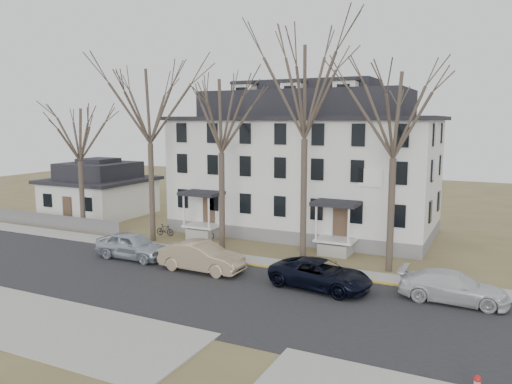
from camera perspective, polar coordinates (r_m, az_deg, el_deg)
The scene contains 19 objects.
ground at distance 24.77m, azimuth -5.15°, elevation -13.04°, with size 120.00×120.00×0.00m, color olive.
main_road at distance 26.38m, azimuth -2.86°, elevation -11.65°, with size 120.00×10.00×0.04m, color #27272A.
far_sidewalk at distance 31.50m, azimuth 2.47°, elevation -8.33°, with size 120.00×2.00×0.08m, color #A09F97.
near_sidewalk_left at distance 26.42m, azimuth -26.60°, elevation -12.52°, with size 20.00×5.00×0.08m, color #A09F97.
yellow_curb at distance 29.12m, azimuth 10.94°, elevation -9.87°, with size 14.00×0.25×0.06m, color gold.
boarding_house at distance 40.35m, azimuth 5.58°, elevation 3.07°, with size 20.80×12.36×12.05m.
small_house at distance 49.78m, azimuth -17.43°, elevation 0.07°, with size 8.70×8.70×5.00m.
fence at distance 45.00m, azimuth -22.06°, elevation -3.89°, with size 14.00×0.06×1.20m, color gray.
tree_far_left at distance 37.46m, azimuth -12.13°, elevation 10.14°, with size 8.40×8.40×13.72m.
tree_mid_left at distance 34.08m, azimuth -4.02°, elevation 9.26°, with size 7.80×7.80×12.74m.
tree_center at distance 31.57m, azimuth 5.64°, elevation 12.02°, with size 9.00×9.00×14.70m.
tree_mid_right at distance 30.03m, azimuth 15.61°, elevation 9.13°, with size 7.80×7.80×12.74m.
tree_bungalow at distance 42.11m, azimuth -19.60°, elevation 6.59°, with size 6.60×6.60×10.78m.
car_silver at distance 33.53m, azimuth -13.94°, elevation -6.02°, with size 2.04×5.06×1.72m, color #A7B3BD.
car_tan at distance 30.11m, azimuth -6.22°, elevation -7.44°, with size 1.83×5.25×1.73m, color tan.
car_navy at distance 27.22m, azimuth 7.38°, elevation -9.38°, with size 2.54×5.51×1.53m, color black.
car_white at distance 26.94m, azimuth 21.59°, elevation -10.13°, with size 2.10×5.17×1.50m, color silver.
bicycle_left at distance 38.27m, azimuth -5.73°, elevation -4.69°, with size 0.60×1.71×0.90m, color black.
bicycle_right at distance 39.57m, azimuth -10.36°, elevation -4.35°, with size 0.43×1.51×0.91m, color black.
Camera 1 is at (12.04, -19.70, 8.95)m, focal length 35.00 mm.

